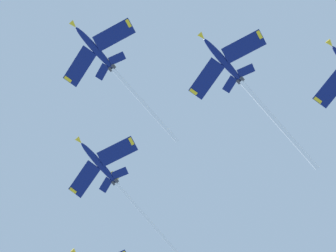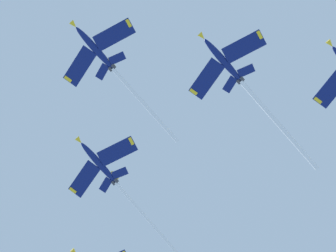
# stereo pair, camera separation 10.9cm
# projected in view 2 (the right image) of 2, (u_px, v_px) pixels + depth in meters

# --- Properties ---
(jet_lead) EXTENTS (33.91, 19.81, 8.87)m
(jet_lead) POSITION_uv_depth(u_px,v_px,m) (109.00, 64.00, 152.47)
(jet_lead) COLOR navy
(jet_left_wing) EXTENTS (37.25, 19.78, 10.77)m
(jet_left_wing) POSITION_uv_depth(u_px,v_px,m) (244.00, 84.00, 149.45)
(jet_left_wing) COLOR navy
(jet_right_wing) EXTENTS (34.54, 19.82, 10.24)m
(jet_right_wing) POSITION_uv_depth(u_px,v_px,m) (110.00, 175.00, 159.68)
(jet_right_wing) COLOR navy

